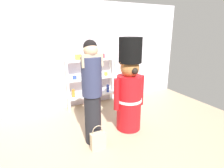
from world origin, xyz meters
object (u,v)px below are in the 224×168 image
merchandise_shelf (91,77)px  person_shopper (92,91)px  shopping_bag (98,141)px  teddy_bear_guard (129,88)px

merchandise_shelf → person_shopper: size_ratio=0.87×
person_shopper → shopping_bag: bearing=-93.5°
merchandise_shelf → person_shopper: person_shopper is taller
merchandise_shelf → person_shopper: 1.66m
teddy_bear_guard → merchandise_shelf: bearing=99.7°
merchandise_shelf → shopping_bag: bearing=-107.2°
shopping_bag → merchandise_shelf: bearing=72.8°
merchandise_shelf → teddy_bear_guard: size_ratio=0.86×
person_shopper → shopping_bag: person_shopper is taller
person_shopper → shopping_bag: 0.82m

